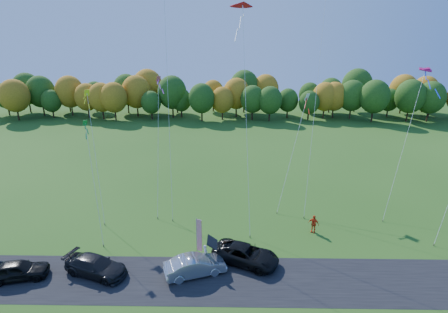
{
  "coord_description": "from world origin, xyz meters",
  "views": [
    {
      "loc": [
        0.56,
        -27.17,
        18.28
      ],
      "look_at": [
        0.0,
        6.0,
        7.0
      ],
      "focal_mm": 28.0,
      "sensor_mm": 36.0,
      "label": 1
    }
  ],
  "objects_px": {
    "person_east": "(313,224)",
    "feather_flag": "(199,235)",
    "silver_sedan": "(195,266)",
    "black_suv": "(246,254)"
  },
  "relations": [
    {
      "from": "black_suv",
      "to": "silver_sedan",
      "type": "height_order",
      "value": "silver_sedan"
    },
    {
      "from": "black_suv",
      "to": "person_east",
      "type": "distance_m",
      "value": 8.56
    },
    {
      "from": "silver_sedan",
      "to": "feather_flag",
      "type": "xyz_separation_m",
      "value": [
        0.15,
        2.0,
        1.63
      ]
    },
    {
      "from": "black_suv",
      "to": "silver_sedan",
      "type": "xyz_separation_m",
      "value": [
        -4.16,
        -1.65,
        0.03
      ]
    },
    {
      "from": "silver_sedan",
      "to": "person_east",
      "type": "distance_m",
      "value": 12.94
    },
    {
      "from": "silver_sedan",
      "to": "person_east",
      "type": "relative_size",
      "value": 2.71
    },
    {
      "from": "black_suv",
      "to": "silver_sedan",
      "type": "relative_size",
      "value": 1.14
    },
    {
      "from": "silver_sedan",
      "to": "feather_flag",
      "type": "bearing_deg",
      "value": -24.29
    },
    {
      "from": "person_east",
      "to": "feather_flag",
      "type": "relative_size",
      "value": 0.46
    },
    {
      "from": "black_suv",
      "to": "feather_flag",
      "type": "relative_size",
      "value": 1.42
    }
  ]
}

